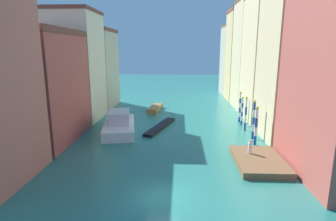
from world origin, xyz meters
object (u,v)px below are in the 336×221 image
(person_on_dock, at_px, (250,147))
(motorboat_0, at_px, (155,108))
(mooring_pole_0, at_px, (256,125))
(gondola_black, at_px, (160,126))
(mooring_pole_2, at_px, (246,113))
(waterfront_dock, at_px, (259,161))
(vaporetto_white, at_px, (119,124))
(mooring_pole_3, at_px, (242,111))
(mooring_pole_1, at_px, (254,119))
(mooring_pole_4, at_px, (240,106))

(person_on_dock, relative_size, motorboat_0, 0.22)
(mooring_pole_0, bearing_deg, gondola_black, 150.48)
(person_on_dock, bearing_deg, mooring_pole_2, 79.73)
(waterfront_dock, height_order, mooring_pole_0, mooring_pole_0)
(vaporetto_white, distance_m, motorboat_0, 13.52)
(mooring_pole_0, relative_size, motorboat_0, 0.73)
(mooring_pole_3, bearing_deg, mooring_pole_1, -89.89)
(waterfront_dock, height_order, person_on_dock, person_on_dock)
(waterfront_dock, distance_m, mooring_pole_1, 8.07)
(vaporetto_white, relative_size, motorboat_0, 1.62)
(person_on_dock, distance_m, mooring_pole_4, 14.64)
(waterfront_dock, bearing_deg, mooring_pole_1, 79.99)
(waterfront_dock, relative_size, mooring_pole_0, 1.52)
(waterfront_dock, distance_m, mooring_pole_4, 15.78)
(waterfront_dock, xyz_separation_m, mooring_pole_4, (1.39, 15.59, 2.07))
(mooring_pole_0, relative_size, gondola_black, 0.49)
(mooring_pole_2, bearing_deg, person_on_dock, -100.27)
(mooring_pole_1, bearing_deg, vaporetto_white, 172.88)
(waterfront_dock, relative_size, mooring_pole_2, 1.48)
(gondola_black, bearing_deg, person_on_dock, -47.95)
(mooring_pole_0, relative_size, vaporetto_white, 0.45)
(waterfront_dock, xyz_separation_m, vaporetto_white, (-15.52, 9.77, 0.69))
(person_on_dock, bearing_deg, waterfront_dock, -62.01)
(person_on_dock, relative_size, gondola_black, 0.15)
(mooring_pole_2, height_order, gondola_black, mooring_pole_2)
(mooring_pole_1, bearing_deg, mooring_pole_2, 92.55)
(mooring_pole_1, relative_size, gondola_black, 0.53)
(person_on_dock, bearing_deg, motorboat_0, 117.74)
(motorboat_0, bearing_deg, waterfront_dock, -62.25)
(waterfront_dock, relative_size, motorboat_0, 1.11)
(waterfront_dock, bearing_deg, motorboat_0, 117.75)
(mooring_pole_2, bearing_deg, gondola_black, 176.17)
(mooring_pole_3, distance_m, motorboat_0, 16.16)
(person_on_dock, bearing_deg, mooring_pole_1, 73.39)
(mooring_pole_3, bearing_deg, mooring_pole_2, -92.85)
(mooring_pole_3, xyz_separation_m, mooring_pole_4, (0.05, 1.73, 0.26))
(person_on_dock, xyz_separation_m, gondola_black, (-9.64, 10.69, -1.04))
(waterfront_dock, distance_m, person_on_dock, 1.57)
(mooring_pole_0, height_order, gondola_black, mooring_pole_0)
(mooring_pole_3, height_order, motorboat_0, mooring_pole_3)
(mooring_pole_1, relative_size, vaporetto_white, 0.48)
(gondola_black, xyz_separation_m, motorboat_0, (-1.76, 10.99, 0.20))
(mooring_pole_0, distance_m, mooring_pole_3, 8.44)
(person_on_dock, height_order, mooring_pole_2, mooring_pole_2)
(person_on_dock, distance_m, motorboat_0, 24.51)
(person_on_dock, bearing_deg, gondola_black, 132.05)
(person_on_dock, height_order, mooring_pole_3, mooring_pole_3)
(mooring_pole_0, distance_m, vaporetto_white, 17.19)
(mooring_pole_1, bearing_deg, mooring_pole_3, 90.11)
(person_on_dock, relative_size, mooring_pole_0, 0.30)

